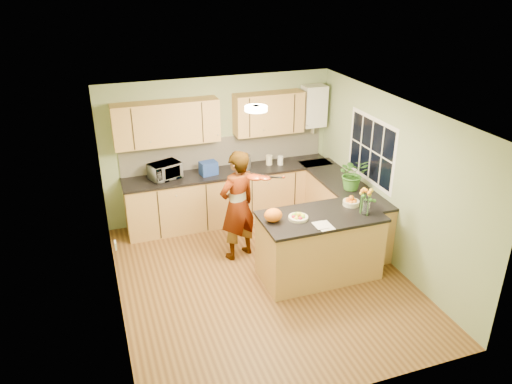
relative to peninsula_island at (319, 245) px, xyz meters
name	(u,v)px	position (x,y,z in m)	size (l,w,h in m)	color
floor	(263,279)	(-0.81, 0.14, -0.49)	(4.50, 4.50, 0.00)	brown
ceiling	(264,111)	(-0.81, 0.14, 2.01)	(4.00, 4.50, 0.02)	white
wall_back	(219,149)	(-0.81, 2.39, 0.76)	(4.00, 0.02, 2.50)	#99AF7D
wall_front	(344,298)	(-0.81, -2.11, 0.76)	(4.00, 0.02, 2.50)	#99AF7D
wall_left	(110,225)	(-2.81, 0.14, 0.76)	(0.02, 4.50, 2.50)	#99AF7D
wall_right	(391,182)	(1.19, 0.14, 0.76)	(0.02, 4.50, 2.50)	#99AF7D
back_counter	(230,195)	(-0.71, 2.09, -0.02)	(3.64, 0.62, 0.94)	tan
right_counter	(342,208)	(0.89, 0.99, -0.02)	(0.62, 2.24, 0.94)	tan
splashback	(225,151)	(-0.71, 2.38, 0.71)	(3.60, 0.02, 0.52)	beige
upper_cabinets	(210,119)	(-0.98, 2.22, 1.36)	(3.20, 0.34, 0.70)	tan
boiler	(314,106)	(0.89, 2.23, 1.41)	(0.40, 0.30, 0.86)	white
window_right	(371,150)	(1.18, 0.74, 1.06)	(0.01, 1.30, 1.05)	white
light_switch	(115,245)	(-2.79, -0.46, 0.81)	(0.02, 0.09, 0.09)	white
ceiling_lamp	(256,108)	(-0.81, 0.44, 1.97)	(0.30, 0.30, 0.07)	#FFEABF
peninsula_island	(319,245)	(0.00, 0.00, 0.00)	(1.71, 0.88, 0.98)	tan
fruit_dish	(298,217)	(-0.35, 0.00, 0.53)	(0.27, 0.27, 0.09)	beige
orange_bowl	(351,201)	(0.55, 0.15, 0.55)	(0.24, 0.24, 0.14)	beige
flower_vase	(368,196)	(0.60, -0.18, 0.78)	(0.23, 0.23, 0.43)	silver
orange_bag	(273,215)	(-0.70, 0.05, 0.58)	(0.25, 0.21, 0.19)	orange
papers	(324,226)	(-0.10, -0.30, 0.49)	(0.20, 0.27, 0.01)	silver
violinist	(237,206)	(-0.95, 0.89, 0.38)	(0.63, 0.42, 1.74)	#E0A189
violin	(255,177)	(-0.75, 0.67, 0.90)	(0.57, 0.23, 0.11)	#571C05
microwave	(165,171)	(-1.81, 2.12, 0.58)	(0.49, 0.33, 0.27)	white
blue_box	(208,168)	(-1.09, 2.06, 0.56)	(0.28, 0.20, 0.22)	navy
kettle	(246,161)	(-0.42, 2.09, 0.58)	(0.18, 0.18, 0.33)	silver
jar_cream	(269,160)	(0.03, 2.14, 0.54)	(0.11, 0.11, 0.17)	beige
jar_white	(280,160)	(0.22, 2.08, 0.53)	(0.10, 0.10, 0.16)	white
potted_plant	(353,174)	(0.89, 0.73, 0.71)	(0.46, 0.40, 0.52)	#3B7C29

